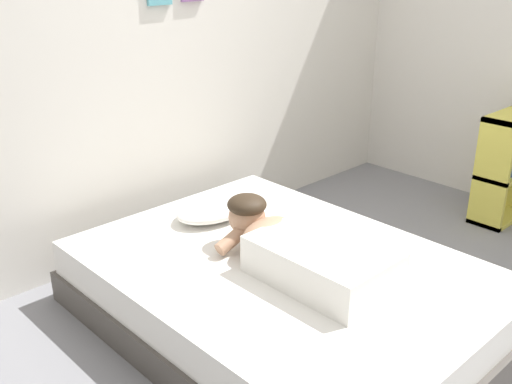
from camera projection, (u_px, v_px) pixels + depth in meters
name	position (u px, v px, depth m)	size (l,w,h in m)	color
ground_plane	(375.00, 328.00, 2.97)	(12.05, 12.05, 0.00)	gray
back_wall	(172.00, 40.00, 3.57)	(4.03, 0.12, 2.50)	silver
bed	(284.00, 294.00, 2.95)	(1.48, 2.02, 0.35)	#4C4742
pillow	(217.00, 207.00, 3.36)	(0.52, 0.32, 0.11)	white
person_lying	(299.00, 249.00, 2.78)	(0.43, 0.92, 0.27)	white
coffee_cup	(252.00, 219.00, 3.26)	(0.12, 0.09, 0.07)	white
cell_phone	(331.00, 292.00, 2.62)	(0.07, 0.14, 0.01)	black
bookshelf	(504.00, 168.00, 4.04)	(0.45, 0.24, 0.75)	#D8CC4C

